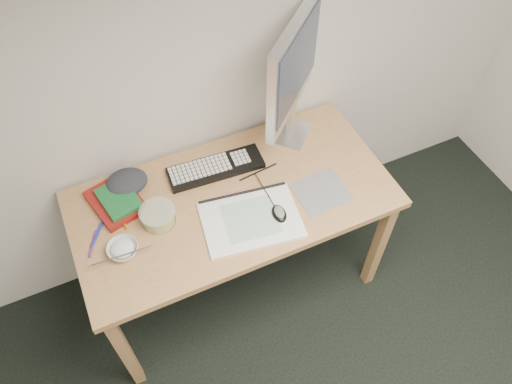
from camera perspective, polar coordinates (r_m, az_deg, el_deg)
desk at (r=2.25m, az=-2.60°, el=-1.84°), size 1.40×0.70×0.75m
mousepad at (r=2.21m, az=7.43°, el=0.03°), size 0.23×0.21×0.00m
sketchpad at (r=2.10m, az=-0.59°, el=-3.16°), size 0.45×0.35×0.01m
keyboard at (r=2.28m, az=-4.63°, el=2.77°), size 0.44×0.17×0.03m
monitor at (r=2.17m, az=4.47°, el=14.08°), size 0.43×0.40×0.64m
mouse at (r=2.10m, az=2.68°, el=-2.31°), size 0.07×0.10×0.03m
rice_bowl at (r=2.08m, az=-14.97°, el=-6.39°), size 0.16×0.16×0.04m
chopsticks at (r=2.04m, az=-15.10°, el=-7.03°), size 0.25×0.03×0.02m
fruit_tub at (r=2.11m, az=-11.13°, el=-2.74°), size 0.17×0.17×0.07m
book_red at (r=2.23m, az=-15.72°, el=-1.05°), size 0.24×0.29×0.03m
book_green at (r=2.21m, az=-15.44°, el=-0.72°), size 0.18×0.22×0.02m
cloth_lump at (r=2.26m, az=-14.57°, el=1.09°), size 0.18×0.17×0.06m
pencil_pink at (r=2.19m, az=-2.64°, el=-0.07°), size 0.20×0.03×0.01m
pencil_tan at (r=2.17m, az=-3.26°, el=-0.96°), size 0.17×0.10×0.01m
pencil_black at (r=2.26m, az=0.22°, el=2.31°), size 0.19×0.03×0.01m
marker_blue at (r=2.17m, az=-17.66°, el=-4.47°), size 0.09×0.12×0.01m
marker_orange at (r=2.18m, az=-15.15°, el=-2.89°), size 0.03×0.13×0.01m
marker_purple at (r=2.14m, az=-18.14°, el=-5.66°), size 0.06×0.12×0.01m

